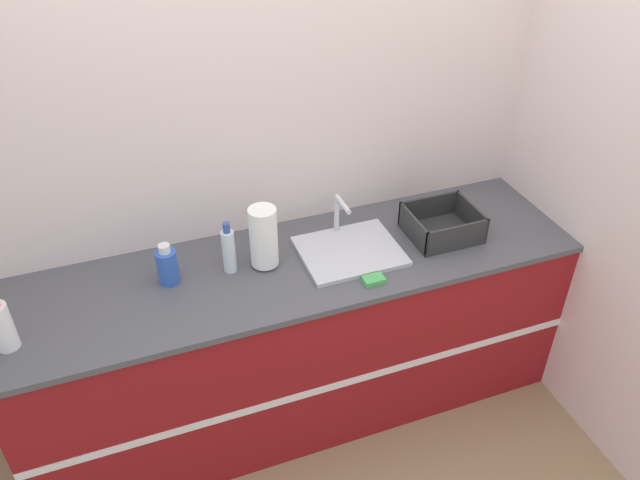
% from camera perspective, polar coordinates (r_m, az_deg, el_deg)
% --- Properties ---
extents(ground_plane, '(12.00, 12.00, 0.00)m').
position_cam_1_polar(ground_plane, '(3.18, 0.19, -18.70)').
color(ground_plane, '#937A56').
extents(wall_back, '(4.93, 0.06, 2.60)m').
position_cam_1_polar(wall_back, '(2.82, -4.70, 8.39)').
color(wall_back, silver).
rests_on(wall_back, ground_plane).
extents(wall_right, '(0.06, 2.66, 2.60)m').
position_cam_1_polar(wall_right, '(3.12, 21.14, 8.81)').
color(wall_right, silver).
rests_on(wall_right, ground_plane).
extents(counter_cabinet, '(2.56, 0.68, 0.91)m').
position_cam_1_polar(counter_cabinet, '(3.04, -1.99, -8.90)').
color(counter_cabinet, maroon).
rests_on(counter_cabinet, ground_plane).
extents(sink, '(0.44, 0.37, 0.21)m').
position_cam_1_polar(sink, '(2.79, 2.69, -0.84)').
color(sink, silver).
rests_on(sink, counter_cabinet).
extents(paper_towel_roll, '(0.12, 0.12, 0.29)m').
position_cam_1_polar(paper_towel_roll, '(2.65, -5.18, 0.24)').
color(paper_towel_roll, '#4C4C51').
rests_on(paper_towel_roll, counter_cabinet).
extents(dish_rack, '(0.31, 0.28, 0.13)m').
position_cam_1_polar(dish_rack, '(2.94, 11.08, 1.25)').
color(dish_rack, '#2D2D2D').
rests_on(dish_rack, counter_cabinet).
extents(bottle_blue, '(0.09, 0.09, 0.19)m').
position_cam_1_polar(bottle_blue, '(2.66, -13.79, -2.30)').
color(bottle_blue, '#2D56B7').
rests_on(bottle_blue, counter_cabinet).
extents(bottle_clear, '(0.06, 0.06, 0.24)m').
position_cam_1_polar(bottle_clear, '(2.66, -8.34, -0.92)').
color(bottle_clear, silver).
rests_on(bottle_clear, counter_cabinet).
extents(bottle_white_spray, '(0.08, 0.08, 0.24)m').
position_cam_1_polar(bottle_white_spray, '(2.56, -27.13, -6.98)').
color(bottle_white_spray, white).
rests_on(bottle_white_spray, counter_cabinet).
extents(sponge, '(0.09, 0.06, 0.02)m').
position_cam_1_polar(sponge, '(2.64, 4.93, -3.64)').
color(sponge, '#4CB259').
rests_on(sponge, counter_cabinet).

